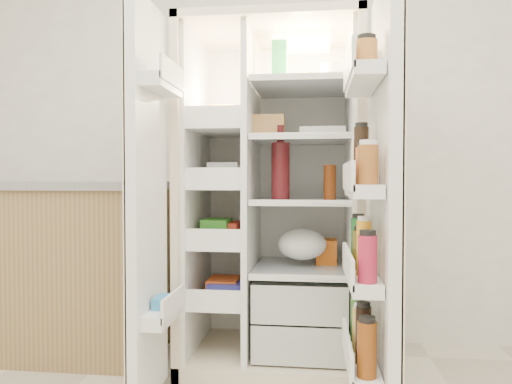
# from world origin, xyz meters

# --- Properties ---
(wall_back) EXTENTS (4.00, 0.02, 2.70)m
(wall_back) POSITION_xyz_m (0.00, 2.00, 1.35)
(wall_back) COLOR white
(wall_back) RESTS_ON floor
(refrigerator) EXTENTS (0.92, 0.70, 1.80)m
(refrigerator) POSITION_xyz_m (0.04, 1.65, 0.74)
(refrigerator) COLOR beige
(refrigerator) RESTS_ON floor
(freezer_door) EXTENTS (0.15, 0.40, 1.72)m
(freezer_door) POSITION_xyz_m (-0.48, 1.05, 0.89)
(freezer_door) COLOR white
(freezer_door) RESTS_ON floor
(fridge_door) EXTENTS (0.17, 0.58, 1.72)m
(fridge_door) POSITION_xyz_m (0.50, 0.96, 0.87)
(fridge_door) COLOR white
(fridge_door) RESTS_ON floor
(kitchen_counter) EXTENTS (1.35, 0.72, 0.98)m
(kitchen_counter) POSITION_xyz_m (-1.28, 1.66, 0.49)
(kitchen_counter) COLOR #95754A
(kitchen_counter) RESTS_ON floor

